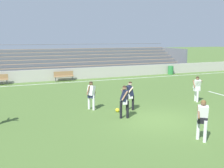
{
  "coord_description": "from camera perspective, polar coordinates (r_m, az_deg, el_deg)",
  "views": [
    {
      "loc": [
        -6.42,
        -10.32,
        3.98
      ],
      "look_at": [
        -0.75,
        4.22,
        1.13
      ],
      "focal_mm": 40.78,
      "sensor_mm": 36.0,
      "label": 1
    }
  ],
  "objects": [
    {
      "name": "player_white_deep_cover",
      "position": [
        14.17,
        -4.7,
        -2.04
      ],
      "size": [
        0.65,
        0.51,
        1.61
      ],
      "color": "white",
      "rests_on": "ground"
    },
    {
      "name": "trash_bin",
      "position": [
        28.75,
        13.01,
        3.05
      ],
      "size": [
        0.59,
        0.59,
        0.92
      ],
      "primitive_type": "cylinder",
      "color": "#2D7F3D",
      "rests_on": "ground"
    },
    {
      "name": "bleacher_stand",
      "position": [
        28.34,
        -7.17,
        5.08
      ],
      "size": [
        24.37,
        5.69,
        3.25
      ],
      "color": "#897051",
      "rests_on": "ground"
    },
    {
      "name": "player_white_pressing_high",
      "position": [
        16.77,
        18.53,
        -0.59
      ],
      "size": [
        0.52,
        0.48,
        1.61
      ],
      "color": "white",
      "rests_on": "ground"
    },
    {
      "name": "player_white_wide_right",
      "position": [
        10.47,
        19.63,
        -6.93
      ],
      "size": [
        0.71,
        0.47,
        1.65
      ],
      "color": "white",
      "rests_on": "ground"
    },
    {
      "name": "ground_plane",
      "position": [
        12.79,
        10.13,
        -7.95
      ],
      "size": [
        160.0,
        160.0,
        0.0
      ],
      "primitive_type": "plane",
      "color": "#4C6B30"
    },
    {
      "name": "player_dark_wide_left",
      "position": [
        14.05,
        4.06,
        -2.11
      ],
      "size": [
        0.57,
        0.5,
        1.62
      ],
      "color": "black",
      "rests_on": "ground"
    },
    {
      "name": "field_line_sideline",
      "position": [
        23.71,
        -5.31,
        0.65
      ],
      "size": [
        44.0,
        0.12,
        0.01
      ],
      "primitive_type": "cube",
      "color": "white",
      "rests_on": "ground"
    },
    {
      "name": "soccer_ball",
      "position": [
        13.86,
        1.21,
        -5.87
      ],
      "size": [
        0.22,
        0.22,
        0.22
      ],
      "primitive_type": "sphere",
      "color": "yellow",
      "rests_on": "ground"
    },
    {
      "name": "bench_centre_sideline",
      "position": [
        24.03,
        -10.76,
        1.95
      ],
      "size": [
        1.8,
        0.4,
        0.9
      ],
      "color": "#99754C",
      "rests_on": "ground"
    },
    {
      "name": "sideline_wall",
      "position": [
        25.03,
        -6.27,
        2.4
      ],
      "size": [
        48.0,
        0.16,
        1.09
      ],
      "primitive_type": "cube",
      "color": "#BCB7AD",
      "rests_on": "ground"
    },
    {
      "name": "player_dark_dropping_back",
      "position": [
        12.62,
        2.79,
        -3.35
      ],
      "size": [
        0.47,
        0.53,
        1.67
      ],
      "color": "black",
      "rests_on": "ground"
    }
  ]
}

